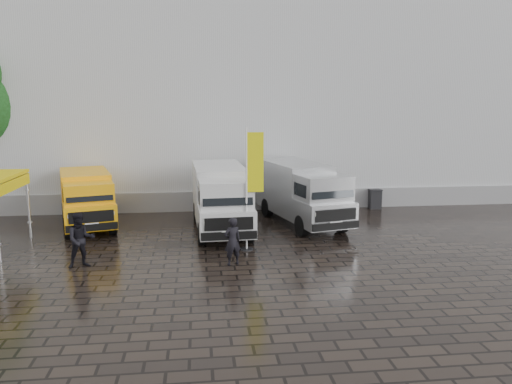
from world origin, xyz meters
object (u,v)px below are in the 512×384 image
at_px(van_yellow, 87,200).
at_px(van_silver, 302,194).
at_px(van_white, 221,200).
at_px(wheelie_bin, 375,199).
at_px(flagpole, 251,183).
at_px(person_front, 232,241).
at_px(person_tent, 81,240).

height_order(van_yellow, van_silver, van_silver).
height_order(van_white, wheelie_bin, van_white).
distance_m(van_yellow, wheelie_bin, 14.19).
bearing_deg(flagpole, person_front, -115.73).
bearing_deg(person_front, person_tent, -23.49).
distance_m(flagpole, wheelie_bin, 9.98).
relative_size(van_silver, flagpole, 1.38).
xyz_separation_m(van_yellow, van_silver, (9.48, -0.44, 0.16)).
relative_size(flagpole, wheelie_bin, 4.48).
bearing_deg(flagpole, wheelie_bin, 42.79).
bearing_deg(van_white, van_yellow, 164.14).
height_order(van_yellow, van_white, van_white).
height_order(wheelie_bin, person_front, person_front).
bearing_deg(flagpole, van_white, 109.12).
relative_size(van_white, person_tent, 3.38).
relative_size(van_white, person_front, 3.85).
distance_m(van_yellow, van_silver, 9.49).
relative_size(wheelie_bin, person_front, 0.62).
bearing_deg(flagpole, person_tent, -166.90).
xyz_separation_m(wheelie_bin, person_front, (-8.00, -8.36, 0.31)).
height_order(van_white, van_silver, van_white).
bearing_deg(person_front, van_silver, -141.82).
relative_size(wheelie_bin, person_tent, 0.54).
distance_m(van_silver, person_tent, 9.96).
distance_m(flagpole, person_tent, 6.19).
bearing_deg(person_tent, flagpole, -7.25).
xyz_separation_m(van_yellow, person_front, (5.97, -5.96, -0.38)).
bearing_deg(wheelie_bin, van_silver, -143.43).
bearing_deg(person_front, wheelie_bin, -153.10).
distance_m(van_white, flagpole, 3.27).
relative_size(van_yellow, person_tent, 2.80).
height_order(van_silver, flagpole, flagpole).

